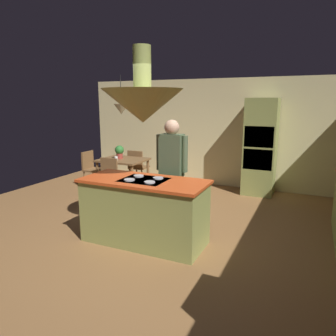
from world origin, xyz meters
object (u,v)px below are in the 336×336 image
(potted_plant_on_table, at_px, (119,151))
(dining_table, at_px, (123,164))
(oven_tower, at_px, (260,147))
(chair_at_corner, at_px, (91,167))
(chair_by_back_wall, at_px, (137,165))
(chair_facing_island, at_px, (106,176))
(cup_on_table, at_px, (116,158))
(kitchen_island, at_px, (144,211))
(person_at_island, at_px, (172,167))

(potted_plant_on_table, bearing_deg, dining_table, -6.43)
(oven_tower, xyz_separation_m, chair_at_corner, (-3.68, -1.14, -0.54))
(chair_at_corner, bearing_deg, chair_by_back_wall, -54.22)
(oven_tower, relative_size, chair_facing_island, 2.41)
(chair_by_back_wall, bearing_deg, dining_table, 90.00)
(oven_tower, bearing_deg, cup_on_table, -154.56)
(chair_by_back_wall, height_order, potted_plant_on_table, potted_plant_on_table)
(chair_at_corner, bearing_deg, kitchen_island, -129.12)
(dining_table, distance_m, chair_at_corner, 0.89)
(potted_plant_on_table, bearing_deg, oven_tower, 21.41)
(chair_by_back_wall, distance_m, cup_on_table, 0.90)
(chair_at_corner, relative_size, cup_on_table, 9.67)
(oven_tower, relative_size, dining_table, 2.08)
(oven_tower, distance_m, potted_plant_on_table, 3.11)
(kitchen_island, bearing_deg, potted_plant_on_table, 130.30)
(chair_at_corner, height_order, cup_on_table, chair_at_corner)
(potted_plant_on_table, relative_size, cup_on_table, 3.33)
(chair_at_corner, xyz_separation_m, potted_plant_on_table, (0.79, 0.01, 0.42))
(person_at_island, relative_size, potted_plant_on_table, 5.82)
(oven_tower, bearing_deg, dining_table, -157.79)
(oven_tower, xyz_separation_m, potted_plant_on_table, (-2.89, -1.13, -0.12))
(dining_table, height_order, person_at_island, person_at_island)
(dining_table, distance_m, person_at_island, 2.35)
(chair_facing_island, distance_m, potted_plant_on_table, 0.78)
(oven_tower, xyz_separation_m, chair_by_back_wall, (-2.80, -0.51, -0.54))
(potted_plant_on_table, bearing_deg, chair_by_back_wall, 81.87)
(dining_table, height_order, chair_by_back_wall, chair_by_back_wall)
(chair_facing_island, bearing_deg, person_at_island, -23.36)
(dining_table, bearing_deg, chair_facing_island, -90.00)
(chair_by_back_wall, distance_m, chair_at_corner, 1.09)
(chair_at_corner, xyz_separation_m, cup_on_table, (0.84, -0.21, 0.30))
(potted_plant_on_table, bearing_deg, cup_on_table, -76.78)
(chair_facing_island, bearing_deg, dining_table, 90.00)
(dining_table, height_order, cup_on_table, cup_on_table)
(chair_at_corner, distance_m, cup_on_table, 0.92)
(chair_by_back_wall, xyz_separation_m, cup_on_table, (-0.04, -0.84, 0.30))
(oven_tower, relative_size, chair_by_back_wall, 2.41)
(chair_by_back_wall, height_order, cup_on_table, chair_by_back_wall)
(chair_facing_island, xyz_separation_m, cup_on_table, (-0.04, 0.43, 0.30))
(chair_facing_island, height_order, cup_on_table, chair_facing_island)
(kitchen_island, relative_size, chair_at_corner, 2.08)
(oven_tower, bearing_deg, chair_by_back_wall, -169.73)
(chair_by_back_wall, bearing_deg, cup_on_table, 87.40)
(dining_table, bearing_deg, kitchen_island, -51.01)
(chair_facing_island, height_order, chair_by_back_wall, same)
(dining_table, distance_m, cup_on_table, 0.26)
(oven_tower, bearing_deg, kitchen_island, -108.74)
(dining_table, bearing_deg, chair_by_back_wall, 90.00)
(chair_at_corner, bearing_deg, chair_facing_island, -125.78)
(oven_tower, distance_m, chair_at_corner, 3.89)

